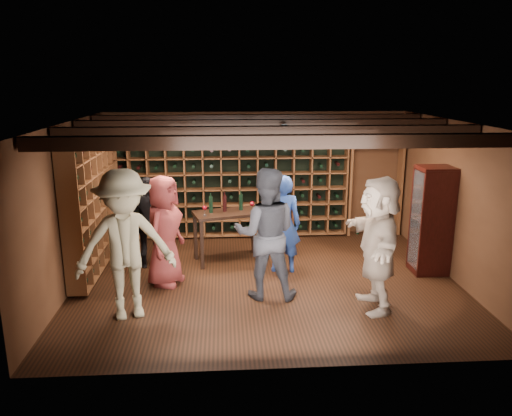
{
  "coord_description": "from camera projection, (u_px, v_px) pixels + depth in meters",
  "views": [
    {
      "loc": [
        -0.65,
        -7.4,
        3.15
      ],
      "look_at": [
        -0.15,
        0.2,
        1.15
      ],
      "focal_mm": 35.0,
      "sensor_mm": 36.0,
      "label": 1
    }
  ],
  "objects": [
    {
      "name": "room_shell",
      "position": [
        267.0,
        128.0,
        7.42
      ],
      "size": [
        6.0,
        6.0,
        6.0
      ],
      "color": "#4E2E1A",
      "rests_on": "ground"
    },
    {
      "name": "man_grey_suit",
      "position": [
        266.0,
        234.0,
        7.19
      ],
      "size": [
        1.01,
        0.83,
        1.93
      ],
      "primitive_type": "imported",
      "rotation": [
        0.0,
        0.0,
        3.03
      ],
      "color": "#212227",
      "rests_on": "ground"
    },
    {
      "name": "guest_khaki",
      "position": [
        125.0,
        245.0,
        6.55
      ],
      "size": [
        1.46,
        1.08,
        2.03
      ],
      "primitive_type": "imported",
      "rotation": [
        0.0,
        0.0,
        0.27
      ],
      "color": "#807758",
      "rests_on": "ground"
    },
    {
      "name": "guest_red_floral",
      "position": [
        164.0,
        231.0,
        7.67
      ],
      "size": [
        0.8,
        0.98,
        1.73
      ],
      "primitive_type": "imported",
      "rotation": [
        0.0,
        0.0,
        1.23
      ],
      "color": "maroon",
      "rests_on": "ground"
    },
    {
      "name": "guest_woman_black",
      "position": [
        150.0,
        222.0,
        8.41
      ],
      "size": [
        0.98,
        0.61,
        1.56
      ],
      "primitive_type": "imported",
      "rotation": [
        0.0,
        0.0,
        3.41
      ],
      "color": "black",
      "rests_on": "ground"
    },
    {
      "name": "display_cabinet",
      "position": [
        431.0,
        222.0,
        8.14
      ],
      "size": [
        0.55,
        0.5,
        1.75
      ],
      "color": "black",
      "rests_on": "ground"
    },
    {
      "name": "ground",
      "position": [
        266.0,
        280.0,
        7.99
      ],
      "size": [
        6.0,
        6.0,
        0.0
      ],
      "primitive_type": "plane",
      "color": "black",
      "rests_on": "ground"
    },
    {
      "name": "wine_rack_back",
      "position": [
        230.0,
        181.0,
        9.91
      ],
      "size": [
        4.65,
        0.3,
        2.2
      ],
      "color": "brown",
      "rests_on": "ground"
    },
    {
      "name": "man_blue_shirt",
      "position": [
        283.0,
        224.0,
        8.19
      ],
      "size": [
        0.63,
        0.45,
        1.63
      ],
      "primitive_type": "imported",
      "rotation": [
        0.0,
        0.0,
        3.04
      ],
      "color": "navy",
      "rests_on": "ground"
    },
    {
      "name": "wine_rack_left",
      "position": [
        94.0,
        201.0,
        8.31
      ],
      "size": [
        0.3,
        2.65,
        2.2
      ],
      "color": "brown",
      "rests_on": "ground"
    },
    {
      "name": "guest_beige",
      "position": [
        378.0,
        244.0,
        6.83
      ],
      "size": [
        0.61,
        1.77,
        1.89
      ],
      "primitive_type": "imported",
      "rotation": [
        0.0,
        0.0,
        4.68
      ],
      "color": "tan",
      "rests_on": "ground"
    },
    {
      "name": "crate_shelf",
      "position": [
        377.0,
        159.0,
        9.98
      ],
      "size": [
        1.2,
        0.32,
        2.07
      ],
      "color": "brown",
      "rests_on": "ground"
    },
    {
      "name": "tasting_table",
      "position": [
        228.0,
        218.0,
        8.67
      ],
      "size": [
        1.3,
        0.88,
        1.17
      ],
      "rotation": [
        0.0,
        0.0,
        0.27
      ],
      "color": "black",
      "rests_on": "ground"
    }
  ]
}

